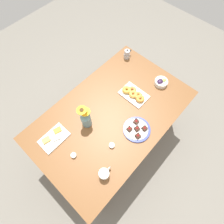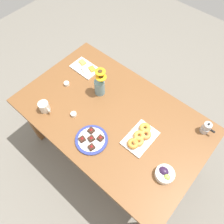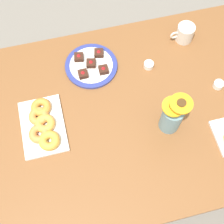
{
  "view_description": "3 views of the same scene",
  "coord_description": "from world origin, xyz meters",
  "px_view_note": "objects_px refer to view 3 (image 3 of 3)",
  "views": [
    {
      "loc": [
        -0.55,
        -0.51,
        2.28
      ],
      "look_at": [
        0.0,
        0.0,
        0.78
      ],
      "focal_mm": 28.0,
      "sensor_mm": 36.0,
      "label": 1
    },
    {
      "loc": [
        0.63,
        -0.73,
        2.3
      ],
      "look_at": [
        0.0,
        0.0,
        0.78
      ],
      "focal_mm": 35.0,
      "sensor_mm": 36.0,
      "label": 2
    },
    {
      "loc": [
        0.14,
        0.57,
        2.03
      ],
      "look_at": [
        0.0,
        0.0,
        0.78
      ],
      "focal_mm": 50.0,
      "sensor_mm": 36.0,
      "label": 3
    }
  ],
  "objects_px": {
    "jam_cup_berry": "(149,65)",
    "dessert_plate": "(91,65)",
    "coffee_mug": "(185,33)",
    "dining_table": "(112,123)",
    "flower_vase": "(172,117)",
    "jam_cup_honey": "(219,85)",
    "croissant_platter": "(43,125)"
  },
  "relations": [
    {
      "from": "coffee_mug",
      "to": "dining_table",
      "type": "bearing_deg",
      "value": 36.09
    },
    {
      "from": "jam_cup_berry",
      "to": "dessert_plate",
      "type": "height_order",
      "value": "dessert_plate"
    },
    {
      "from": "coffee_mug",
      "to": "croissant_platter",
      "type": "height_order",
      "value": "coffee_mug"
    },
    {
      "from": "jam_cup_honey",
      "to": "flower_vase",
      "type": "xyz_separation_m",
      "value": [
        0.29,
        0.14,
        0.08
      ]
    },
    {
      "from": "flower_vase",
      "to": "dessert_plate",
      "type": "bearing_deg",
      "value": -55.42
    },
    {
      "from": "croissant_platter",
      "to": "flower_vase",
      "type": "xyz_separation_m",
      "value": [
        -0.54,
        0.13,
        0.07
      ]
    },
    {
      "from": "croissant_platter",
      "to": "flower_vase",
      "type": "height_order",
      "value": "flower_vase"
    },
    {
      "from": "coffee_mug",
      "to": "croissant_platter",
      "type": "bearing_deg",
      "value": 22.3
    },
    {
      "from": "dining_table",
      "to": "flower_vase",
      "type": "bearing_deg",
      "value": 155.46
    },
    {
      "from": "jam_cup_honey",
      "to": "jam_cup_berry",
      "type": "bearing_deg",
      "value": -32.77
    },
    {
      "from": "jam_cup_honey",
      "to": "dessert_plate",
      "type": "height_order",
      "value": "dessert_plate"
    },
    {
      "from": "jam_cup_honey",
      "to": "dessert_plate",
      "type": "relative_size",
      "value": 0.19
    },
    {
      "from": "jam_cup_berry",
      "to": "flower_vase",
      "type": "height_order",
      "value": "flower_vase"
    },
    {
      "from": "jam_cup_berry",
      "to": "coffee_mug",
      "type": "bearing_deg",
      "value": -151.55
    },
    {
      "from": "dining_table",
      "to": "jam_cup_berry",
      "type": "height_order",
      "value": "jam_cup_berry"
    },
    {
      "from": "jam_cup_honey",
      "to": "jam_cup_berry",
      "type": "distance_m",
      "value": 0.34
    },
    {
      "from": "jam_cup_honey",
      "to": "flower_vase",
      "type": "distance_m",
      "value": 0.33
    },
    {
      "from": "croissant_platter",
      "to": "flower_vase",
      "type": "relative_size",
      "value": 1.1
    },
    {
      "from": "jam_cup_berry",
      "to": "jam_cup_honey",
      "type": "bearing_deg",
      "value": 147.23
    },
    {
      "from": "coffee_mug",
      "to": "croissant_platter",
      "type": "xyz_separation_m",
      "value": [
        0.77,
        0.32,
        -0.02
      ]
    },
    {
      "from": "croissant_platter",
      "to": "jam_cup_honey",
      "type": "distance_m",
      "value": 0.84
    },
    {
      "from": "jam_cup_honey",
      "to": "dining_table",
      "type": "bearing_deg",
      "value": 3.2
    },
    {
      "from": "dessert_plate",
      "to": "dining_table",
      "type": "bearing_deg",
      "value": 96.94
    },
    {
      "from": "dessert_plate",
      "to": "flower_vase",
      "type": "xyz_separation_m",
      "value": [
        -0.27,
        0.39,
        0.08
      ]
    },
    {
      "from": "jam_cup_honey",
      "to": "jam_cup_berry",
      "type": "relative_size",
      "value": 1.0
    },
    {
      "from": "dining_table",
      "to": "coffee_mug",
      "type": "distance_m",
      "value": 0.58
    },
    {
      "from": "croissant_platter",
      "to": "jam_cup_berry",
      "type": "relative_size",
      "value": 5.97
    },
    {
      "from": "dining_table",
      "to": "coffee_mug",
      "type": "height_order",
      "value": "coffee_mug"
    },
    {
      "from": "dining_table",
      "to": "croissant_platter",
      "type": "bearing_deg",
      "value": -3.6
    },
    {
      "from": "jam_cup_berry",
      "to": "flower_vase",
      "type": "distance_m",
      "value": 0.33
    },
    {
      "from": "dessert_plate",
      "to": "jam_cup_berry",
      "type": "bearing_deg",
      "value": 166.04
    },
    {
      "from": "croissant_platter",
      "to": "coffee_mug",
      "type": "bearing_deg",
      "value": -157.7
    }
  ]
}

